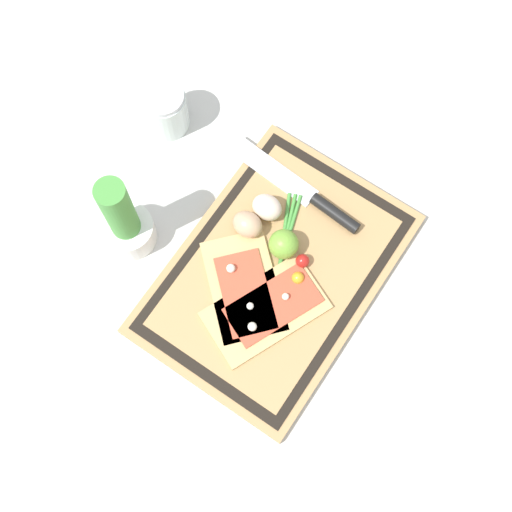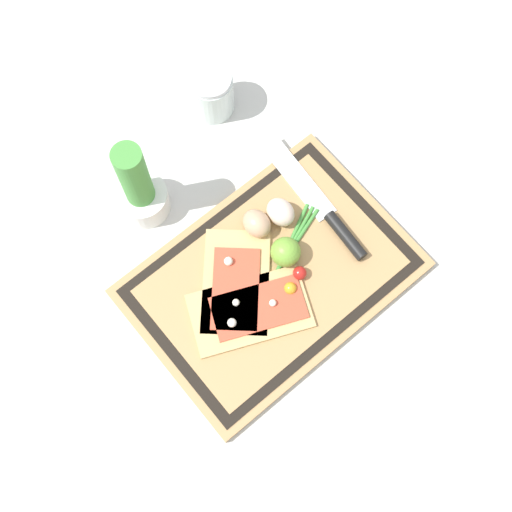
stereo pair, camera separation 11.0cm
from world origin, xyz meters
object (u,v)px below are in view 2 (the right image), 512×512
at_px(egg_brown, 257,223).
at_px(herb_pot, 139,190).
at_px(knife, 330,217).
at_px(egg_pink, 281,212).
at_px(lime, 286,252).
at_px(cherry_tomato_yellow, 290,288).
at_px(sauce_jar, 211,94).
at_px(pizza_slice_near, 252,310).
at_px(cherry_tomato_red, 300,273).
at_px(pizza_slice_far, 236,283).

height_order(egg_brown, herb_pot, herb_pot).
height_order(knife, egg_pink, egg_pink).
bearing_deg(herb_pot, lime, -62.24).
bearing_deg(cherry_tomato_yellow, egg_pink, 56.78).
bearing_deg(sauce_jar, cherry_tomato_yellow, -108.93).
relative_size(pizza_slice_near, cherry_tomato_yellow, 10.62).
distance_m(cherry_tomato_red, cherry_tomato_yellow, 0.03).
distance_m(knife, sauce_jar, 0.33).
height_order(cherry_tomato_red, herb_pot, herb_pot).
height_order(pizza_slice_far, cherry_tomato_red, same).
bearing_deg(lime, sauce_jar, 73.47).
relative_size(pizza_slice_far, knife, 0.76).
xyz_separation_m(pizza_slice_far, cherry_tomato_yellow, (0.07, -0.07, 0.01)).
xyz_separation_m(egg_brown, sauce_jar, (0.10, 0.26, 0.00)).
bearing_deg(sauce_jar, pizza_slice_near, -119.35).
xyz_separation_m(lime, herb_pot, (-0.13, 0.25, 0.03)).
distance_m(pizza_slice_far, cherry_tomato_yellow, 0.10).
distance_m(pizza_slice_near, cherry_tomato_red, 0.11).
relative_size(pizza_slice_far, egg_brown, 3.92).
height_order(lime, cherry_tomato_yellow, lime).
relative_size(pizza_slice_near, herb_pot, 1.11).
height_order(pizza_slice_far, lime, lime).
distance_m(knife, cherry_tomato_red, 0.12).
bearing_deg(pizza_slice_far, herb_pot, 97.47).
relative_size(pizza_slice_near, lime, 4.38).
distance_m(pizza_slice_far, lime, 0.10).
distance_m(egg_brown, cherry_tomato_yellow, 0.13).
distance_m(egg_brown, herb_pot, 0.22).
xyz_separation_m(knife, herb_pot, (-0.24, 0.24, 0.05)).
relative_size(pizza_slice_near, egg_pink, 4.18).
bearing_deg(pizza_slice_near, cherry_tomato_yellow, -10.41).
height_order(pizza_slice_near, cherry_tomato_yellow, pizza_slice_near).
distance_m(egg_pink, herb_pot, 0.25).
xyz_separation_m(egg_pink, herb_pot, (-0.17, 0.18, 0.03)).
bearing_deg(cherry_tomato_yellow, lime, 57.63).
bearing_deg(cherry_tomato_yellow, pizza_slice_far, 133.59).
bearing_deg(egg_pink, pizza_slice_near, -146.09).
bearing_deg(knife, cherry_tomato_red, -157.74).
height_order(egg_brown, sauce_jar, sauce_jar).
height_order(knife, herb_pot, herb_pot).
relative_size(knife, sauce_jar, 2.88).
distance_m(egg_pink, sauce_jar, 0.27).
height_order(pizza_slice_far, egg_pink, egg_pink).
xyz_separation_m(pizza_slice_near, cherry_tomato_yellow, (0.08, -0.01, 0.01)).
xyz_separation_m(egg_pink, sauce_jar, (0.06, 0.27, 0.00)).
distance_m(lime, cherry_tomato_red, 0.04).
bearing_deg(lime, egg_pink, 56.09).
xyz_separation_m(pizza_slice_near, herb_pot, (-0.02, 0.29, 0.05)).
distance_m(egg_pink, cherry_tomato_yellow, 0.14).
bearing_deg(lime, cherry_tomato_red, -93.87).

